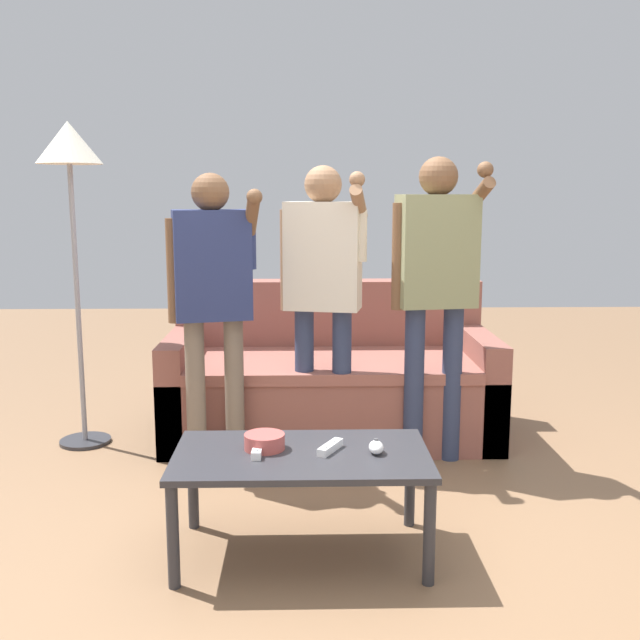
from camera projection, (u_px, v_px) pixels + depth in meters
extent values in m
plane|color=brown|center=(338.00, 531.00, 3.05)|extent=(12.00, 12.00, 0.00)
cube|color=brown|center=(330.00, 400.00, 4.25)|extent=(1.85, 0.88, 0.41)
cube|color=#94584D|center=(331.00, 364.00, 4.14)|extent=(1.57, 0.76, 0.06)
cube|color=brown|center=(328.00, 317.00, 4.52)|extent=(1.85, 0.18, 0.45)
cube|color=brown|center=(182.00, 385.00, 4.21)|extent=(0.14, 0.88, 0.60)
cube|color=brown|center=(478.00, 383.00, 4.25)|extent=(0.14, 0.88, 0.60)
cube|color=#2D2D33|center=(302.00, 456.00, 2.79)|extent=(0.97, 0.54, 0.03)
cylinder|color=#2D2D33|center=(173.00, 536.00, 2.58)|extent=(0.04, 0.04, 0.39)
cylinder|color=#2D2D33|center=(429.00, 534.00, 2.60)|extent=(0.04, 0.04, 0.39)
cylinder|color=#2D2D33|center=(193.00, 483.00, 3.05)|extent=(0.04, 0.04, 0.39)
cylinder|color=#2D2D33|center=(410.00, 481.00, 3.07)|extent=(0.04, 0.04, 0.39)
cylinder|color=#B24C47|center=(264.00, 442.00, 2.83)|extent=(0.16, 0.16, 0.06)
ellipsoid|color=white|center=(376.00, 447.00, 2.78)|extent=(0.06, 0.09, 0.05)
cylinder|color=#4C4C51|center=(376.00, 439.00, 2.79)|extent=(0.02, 0.02, 0.01)
cylinder|color=#2D2D33|center=(85.00, 441.00, 4.13)|extent=(0.28, 0.28, 0.02)
cylinder|color=gray|center=(78.00, 306.00, 4.00)|extent=(0.03, 0.03, 1.52)
cone|color=silver|center=(68.00, 142.00, 3.85)|extent=(0.34, 0.34, 0.22)
cylinder|color=#756656|center=(196.00, 396.00, 3.65)|extent=(0.10, 0.10, 0.77)
cylinder|color=#756656|center=(235.00, 394.00, 3.70)|extent=(0.10, 0.10, 0.77)
cube|color=navy|center=(212.00, 265.00, 3.57)|extent=(0.40, 0.27, 0.53)
sphere|color=brown|center=(210.00, 192.00, 3.51)|extent=(0.18, 0.18, 0.18)
cylinder|color=brown|center=(174.00, 271.00, 3.53)|extent=(0.07, 0.07, 0.50)
cylinder|color=navy|center=(249.00, 243.00, 3.59)|extent=(0.07, 0.07, 0.25)
cylinder|color=brown|center=(252.00, 215.00, 3.48)|extent=(0.11, 0.23, 0.22)
sphere|color=brown|center=(254.00, 197.00, 3.38)|extent=(0.07, 0.07, 0.07)
cylinder|color=#2D3856|center=(304.00, 383.00, 3.87)|extent=(0.10, 0.10, 0.80)
cylinder|color=#2D3856|center=(342.00, 385.00, 3.83)|extent=(0.10, 0.10, 0.80)
cube|color=beige|center=(323.00, 256.00, 3.73)|extent=(0.41, 0.27, 0.55)
sphere|color=#936B4C|center=(323.00, 184.00, 3.67)|extent=(0.19, 0.19, 0.19)
cylinder|color=#936B4C|center=(287.00, 260.00, 3.77)|extent=(0.07, 0.07, 0.52)
cylinder|color=beige|center=(360.00, 236.00, 3.68)|extent=(0.07, 0.07, 0.26)
cylinder|color=#936B4C|center=(359.00, 203.00, 3.59)|extent=(0.11, 0.26, 0.18)
sphere|color=#936B4C|center=(357.00, 179.00, 3.51)|extent=(0.08, 0.08, 0.08)
cylinder|color=#2D3856|center=(414.00, 385.00, 3.78)|extent=(0.10, 0.10, 0.82)
cylinder|color=#2D3856|center=(452.00, 383.00, 3.81)|extent=(0.10, 0.10, 0.82)
cube|color=gray|center=(436.00, 251.00, 3.68)|extent=(0.41, 0.26, 0.56)
sphere|color=brown|center=(438.00, 176.00, 3.62)|extent=(0.19, 0.19, 0.19)
cylinder|color=brown|center=(399.00, 257.00, 3.65)|extent=(0.07, 0.07, 0.53)
cylinder|color=gray|center=(474.00, 229.00, 3.69)|extent=(0.07, 0.07, 0.27)
cylinder|color=brown|center=(480.00, 195.00, 3.61)|extent=(0.10, 0.27, 0.18)
sphere|color=brown|center=(485.00, 170.00, 3.53)|extent=(0.08, 0.08, 0.08)
cube|color=white|center=(258.00, 450.00, 2.78)|extent=(0.04, 0.16, 0.03)
cylinder|color=silver|center=(259.00, 443.00, 2.80)|extent=(0.01, 0.01, 0.00)
cube|color=silver|center=(257.00, 450.00, 2.73)|extent=(0.02, 0.02, 0.00)
cube|color=white|center=(330.00, 447.00, 2.80)|extent=(0.11, 0.16, 0.03)
cylinder|color=silver|center=(334.00, 441.00, 2.83)|extent=(0.01, 0.01, 0.00)
cube|color=silver|center=(325.00, 447.00, 2.76)|extent=(0.02, 0.02, 0.00)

